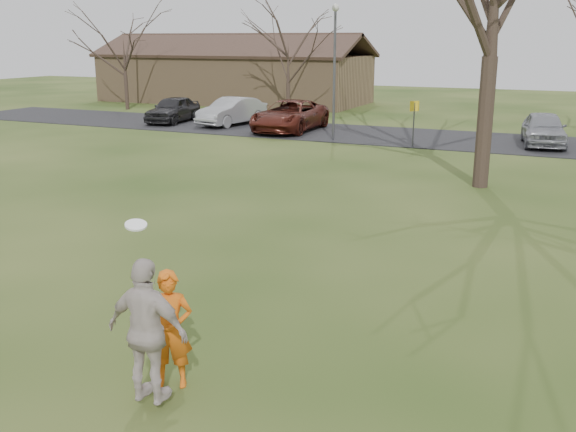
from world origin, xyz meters
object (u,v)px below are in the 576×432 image
object	(u,v)px
car_2	(290,116)
car_4	(544,129)
catching_play	(148,331)
lamp_post	(335,56)
player_defender	(170,329)
car_0	(173,109)
building	(234,76)
car_1	(232,111)

from	to	relation	value
car_2	car_4	size ratio (longest dim) A/B	1.30
catching_play	lamp_post	xyz separation A→B (m)	(-6.11, 23.09, 2.85)
catching_play	player_defender	bearing A→B (deg)	99.39
player_defender	car_2	bearing A→B (deg)	85.40
player_defender	lamp_post	size ratio (longest dim) A/B	0.27
car_0	lamp_post	xyz separation A→B (m)	(10.84, -2.51, 3.18)
building	car_2	bearing A→B (deg)	-51.36
player_defender	catching_play	xyz separation A→B (m)	(0.11, -0.64, 0.27)
car_1	building	distance (m)	14.42
car_0	car_4	distance (m)	20.13
player_defender	lamp_post	world-z (taller)	lamp_post
lamp_post	car_2	bearing A→B (deg)	148.26
player_defender	car_2	world-z (taller)	player_defender
car_4	lamp_post	size ratio (longest dim) A/B	0.71
catching_play	building	size ratio (longest dim) A/B	0.12
catching_play	building	xyz separation A→B (m)	(-20.11, 38.59, 0.81)
car_0	car_4	xyz separation A→B (m)	(20.13, -0.16, 0.01)
player_defender	building	bearing A→B (deg)	92.58
player_defender	lamp_post	bearing A→B (deg)	79.76
car_1	building	xyz separation A→B (m)	(-6.86, 12.63, 1.13)
player_defender	car_1	world-z (taller)	player_defender
building	lamp_post	size ratio (longest dim) A/B	3.29
car_1	car_4	xyz separation A→B (m)	(16.43, -0.52, -0.01)
car_0	catching_play	xyz separation A→B (m)	(16.95, -25.60, 0.33)
lamp_post	catching_play	bearing A→B (deg)	-75.19
car_2	catching_play	distance (m)	26.72
car_0	car_4	world-z (taller)	car_4
car_1	catching_play	bearing A→B (deg)	-52.51
building	lamp_post	bearing A→B (deg)	-47.91
car_1	car_4	world-z (taller)	car_1
car_4	catching_play	world-z (taller)	catching_play
car_4	player_defender	bearing A→B (deg)	-106.19
car_2	building	xyz separation A→B (m)	(-10.82, 13.53, 1.09)
player_defender	building	xyz separation A→B (m)	(-20.00, 37.95, 1.08)
catching_play	lamp_post	size ratio (longest dim) A/B	0.40
car_1	lamp_post	xyz separation A→B (m)	(7.14, -2.87, 3.17)
car_2	car_1	bearing A→B (deg)	165.70
car_1	catching_play	size ratio (longest dim) A/B	1.86
catching_play	lamp_post	distance (m)	24.05
player_defender	car_0	world-z (taller)	player_defender
building	catching_play	bearing A→B (deg)	-62.48
car_1	car_4	size ratio (longest dim) A/B	1.04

